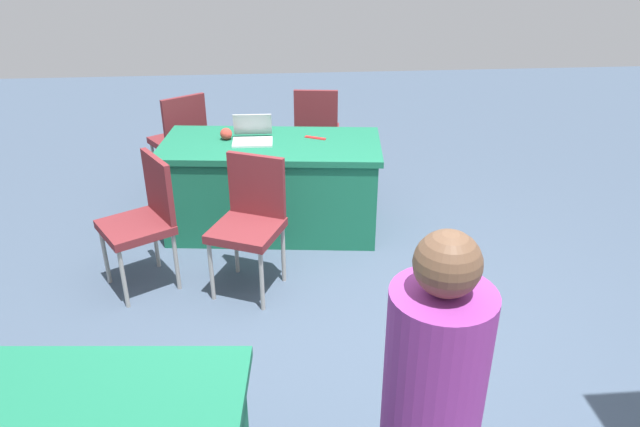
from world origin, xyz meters
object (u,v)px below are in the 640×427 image
object	(u,v)px
table_foreground	(272,186)
yarn_ball	(226,134)
chair_near_front	(250,216)
chair_tucked_right	(181,136)
scissors_red	(315,138)
chair_aisle	(144,215)
laptop_silver	(253,137)
person_attendee_standing	(430,415)
chair_tucked_left	(317,127)

from	to	relation	value
table_foreground	yarn_ball	bearing A→B (deg)	-15.79
yarn_ball	chair_near_front	bearing A→B (deg)	101.64
chair_tucked_right	scissors_red	bearing A→B (deg)	-65.55
chair_aisle	laptop_silver	bearing A→B (deg)	-73.15
person_attendee_standing	laptop_silver	size ratio (longest dim) A/B	4.93
chair_tucked_left	yarn_ball	bearing A→B (deg)	-123.48
chair_aisle	scissors_red	bearing A→B (deg)	-86.96
chair_tucked_right	scissors_red	xyz separation A→B (m)	(-1.21, 0.76, 0.22)
laptop_silver	chair_aisle	bearing A→B (deg)	49.25
chair_near_front	chair_tucked_left	distance (m)	2.03
table_foreground	chair_tucked_right	bearing A→B (deg)	-44.49
person_attendee_standing	scissors_red	size ratio (longest dim) A/B	8.87
chair_near_front	laptop_silver	bearing A→B (deg)	-66.86
laptop_silver	scissors_red	size ratio (longest dim) A/B	1.80
person_attendee_standing	yarn_ball	size ratio (longest dim) A/B	16.48
chair_aisle	scissors_red	size ratio (longest dim) A/B	5.34
table_foreground	chair_aisle	bearing A→B (deg)	41.63
chair_tucked_left	table_foreground	bearing A→B (deg)	-106.16
chair_near_front	person_attendee_standing	distance (m)	2.33
chair_tucked_left	scissors_red	size ratio (longest dim) A/B	5.27
chair_tucked_right	chair_near_front	bearing A→B (deg)	-101.57
table_foreground	yarn_ball	size ratio (longest dim) A/B	19.16
table_foreground	chair_near_front	bearing A→B (deg)	79.89
table_foreground	chair_near_front	xyz separation A→B (m)	(0.16, 0.88, 0.17)
person_attendee_standing	laptop_silver	distance (m)	3.20
table_foreground	chair_aisle	xyz separation A→B (m)	(0.90, 0.80, 0.16)
chair_tucked_left	yarn_ball	xyz separation A→B (m)	(0.82, 0.95, 0.28)
yarn_ball	laptop_silver	bearing A→B (deg)	164.92
table_foreground	chair_near_front	size ratio (longest dim) A/B	1.92
chair_tucked_left	chair_tucked_right	size ratio (longest dim) A/B	0.98
chair_near_front	chair_tucked_right	distance (m)	1.85
chair_aisle	chair_tucked_left	bearing A→B (deg)	-67.57
chair_tucked_left	laptop_silver	bearing A→B (deg)	-113.56
chair_aisle	person_attendee_standing	xyz separation A→B (m)	(-1.42, 2.29, 0.33)
chair_aisle	laptop_silver	world-z (taller)	laptop_silver
chair_near_front	scissors_red	xyz separation A→B (m)	(-0.53, -0.95, 0.22)
yarn_ball	scissors_red	distance (m)	0.73
chair_tucked_left	person_attendee_standing	world-z (taller)	person_attendee_standing
table_foreground	yarn_ball	distance (m)	0.57
person_attendee_standing	chair_aisle	bearing A→B (deg)	-20.35
laptop_silver	chair_tucked_left	bearing A→B (deg)	-119.80
chair_near_front	yarn_ball	xyz separation A→B (m)	(0.20, -0.99, 0.27)
chair_near_front	scissors_red	world-z (taller)	chair_near_front
chair_near_front	laptop_silver	size ratio (longest dim) A/B	2.98
chair_tucked_left	person_attendee_standing	bearing A→B (deg)	-81.75
chair_tucked_left	scissors_red	bearing A→B (deg)	-87.77
chair_near_front	scissors_red	distance (m)	1.11
yarn_ball	scissors_red	bearing A→B (deg)	177.45
chair_near_front	chair_aisle	size ratio (longest dim) A/B	1.00
scissors_red	chair_aisle	bearing A→B (deg)	-118.23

